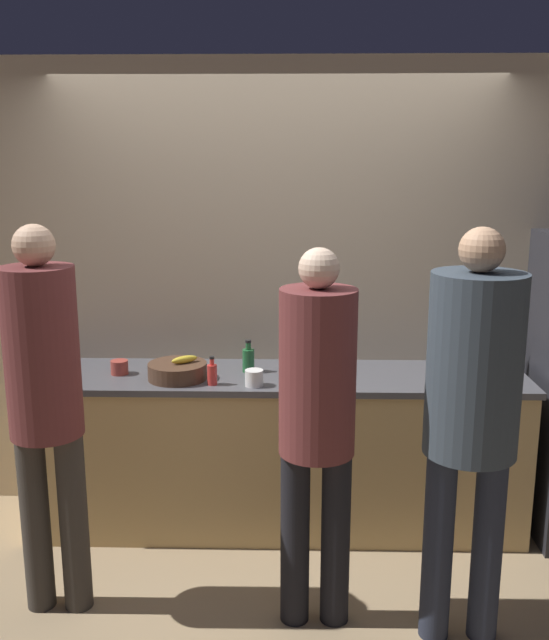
{
  "coord_description": "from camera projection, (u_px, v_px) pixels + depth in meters",
  "views": [
    {
      "loc": [
        0.08,
        -3.4,
        2.06
      ],
      "look_at": [
        0.0,
        0.14,
        1.25
      ],
      "focal_mm": 40.0,
      "sensor_mm": 36.0,
      "label": 1
    }
  ],
  "objects": [
    {
      "name": "bottle_red",
      "position": [
        212.0,
        374.0,
        3.72
      ],
      "size": [
        0.05,
        0.05,
        0.15
      ],
      "color": "red",
      "rests_on": "counter"
    },
    {
      "name": "counter",
      "position": [
        275.0,
        449.0,
        4.03
      ],
      "size": [
        2.75,
        0.64,
        0.9
      ],
      "color": "tan",
      "rests_on": "ground_plane"
    },
    {
      "name": "cup_red",
      "position": [
        119.0,
        367.0,
        3.9
      ],
      "size": [
        0.1,
        0.1,
        0.08
      ],
      "color": "#A33D33",
      "rests_on": "counter"
    },
    {
      "name": "bottle_green",
      "position": [
        248.0,
        359.0,
        3.94
      ],
      "size": [
        0.07,
        0.07,
        0.18
      ],
      "color": "#236033",
      "rests_on": "counter"
    },
    {
      "name": "person_right",
      "position": [
        472.0,
        399.0,
        2.9
      ],
      "size": [
        0.38,
        0.38,
        1.8
      ],
      "color": "#232838",
      "rests_on": "ground_plane"
    },
    {
      "name": "wall_back",
      "position": [
        277.0,
        291.0,
        4.13
      ],
      "size": [
        5.2,
        0.06,
        2.6
      ],
      "color": "#C6B293",
      "rests_on": "ground_plane"
    },
    {
      "name": "cup_white",
      "position": [
        254.0,
        378.0,
        3.7
      ],
      "size": [
        0.1,
        0.1,
        0.09
      ],
      "color": "white",
      "rests_on": "counter"
    },
    {
      "name": "utensil_crock",
      "position": [
        495.0,
        356.0,
        4.02
      ],
      "size": [
        0.12,
        0.12,
        0.28
      ],
      "color": "#3D424C",
      "rests_on": "counter"
    },
    {
      "name": "person_center",
      "position": [
        317.0,
        411.0,
        3.03
      ],
      "size": [
        0.33,
        0.33,
        1.71
      ],
      "color": "black",
      "rests_on": "ground_plane"
    },
    {
      "name": "ground_plane",
      "position": [
        274.0,
        555.0,
        3.78
      ],
      "size": [
        14.0,
        14.0,
        0.0
      ],
      "primitive_type": "plane",
      "color": "#9E8460"
    },
    {
      "name": "fruit_bowl",
      "position": [
        178.0,
        371.0,
        3.82
      ],
      "size": [
        0.32,
        0.32,
        0.13
      ],
      "color": "#4C3323",
      "rests_on": "counter"
    },
    {
      "name": "person_left",
      "position": [
        45.0,
        393.0,
        3.12
      ],
      "size": [
        0.32,
        0.32,
        1.79
      ],
      "color": "#38332D",
      "rests_on": "ground_plane"
    }
  ]
}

